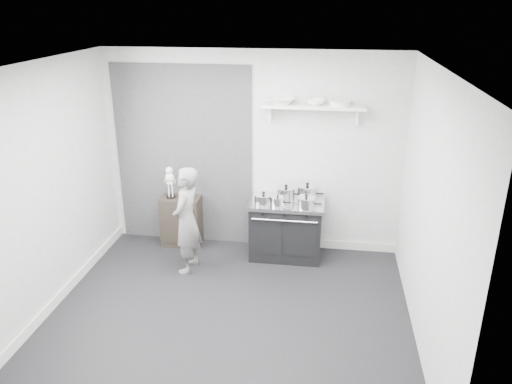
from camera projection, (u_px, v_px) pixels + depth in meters
ground at (228, 315)px, 5.54m from camera, size 4.00×4.00×0.00m
room_shell at (219, 171)px, 5.09m from camera, size 4.02×3.62×2.71m
wall_shelf at (313, 107)px, 6.25m from camera, size 1.30×0.26×0.24m
stove at (286, 229)px, 6.68m from camera, size 0.99×0.62×0.79m
side_cabinet at (181, 221)px, 7.03m from camera, size 0.54×0.32×0.71m
child at (187, 220)px, 6.22m from camera, size 0.40×0.55×1.39m
pot_front_left at (264, 199)px, 6.44m from camera, size 0.33×0.24×0.18m
pot_back_left at (286, 193)px, 6.61m from camera, size 0.33×0.24×0.20m
pot_back_right at (307, 192)px, 6.58m from camera, size 0.35×0.26×0.24m
pot_front_right at (306, 203)px, 6.31m from camera, size 0.31×0.22×0.19m
pot_front_center at (278, 201)px, 6.38m from camera, size 0.26×0.17×0.16m
skeleton_full at (170, 180)px, 6.82m from camera, size 0.14×0.09×0.51m
skeleton_torso at (190, 184)px, 6.80m from camera, size 0.11×0.07×0.41m
bowl_large at (281, 101)px, 6.27m from camera, size 0.34×0.34×0.08m
bowl_small at (315, 102)px, 6.21m from camera, size 0.23×0.23×0.07m
plate_stack at (340, 103)px, 6.17m from camera, size 0.26×0.26×0.06m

